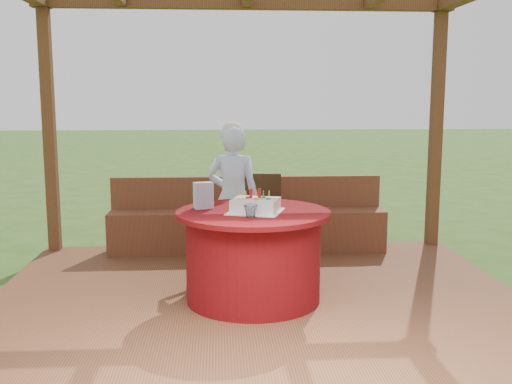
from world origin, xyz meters
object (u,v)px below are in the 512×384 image
bench (248,227)px  drinking_glass (251,211)px  table (253,255)px  chair (260,213)px  elderly_woman (233,195)px  birthday_cake (256,205)px  gift_bag (203,195)px

bench → drinking_glass: bearing=-92.0°
table → chair: bearing=83.5°
table → elderly_woman: (-0.14, 0.98, 0.34)m
drinking_glass → chair: bearing=83.3°
birthday_cake → chair: bearing=84.4°
chair → birthday_cake: (-0.13, -1.28, 0.31)m
elderly_woman → drinking_glass: elderly_woman is taller
bench → elderly_woman: 0.83m
drinking_glass → gift_bag: bearing=131.8°
elderly_woman → birthday_cake: bearing=-81.2°
bench → table: bearing=-91.2°
chair → drinking_glass: chair is taller
birthday_cake → drinking_glass: birthday_cake is taller
elderly_woman → gift_bag: (-0.27, -0.83, 0.14)m
table → drinking_glass: bearing=-97.2°
table → birthday_cake: (0.02, -0.04, 0.43)m
gift_bag → drinking_glass: gift_bag is taller
bench → birthday_cake: 1.78m
elderly_woman → chair: bearing=42.9°
bench → gift_bag: 1.67m
bench → chair: size_ratio=3.38×
chair → gift_bag: 1.28m
chair → elderly_woman: 0.45m
elderly_woman → table: bearing=-81.8°
chair → table: bearing=-96.5°
elderly_woman → birthday_cake: (0.16, -1.02, 0.08)m
birthday_cake → gift_bag: size_ratio=2.37×
table → chair: 1.26m
table → drinking_glass: size_ratio=11.75×
gift_bag → elderly_woman: bearing=55.1°
bench → table: (-0.03, -1.65, 0.12)m
elderly_woman → drinking_glass: bearing=-85.1°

